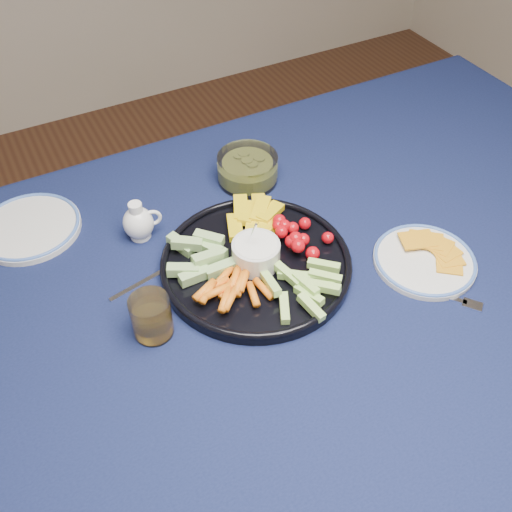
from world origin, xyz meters
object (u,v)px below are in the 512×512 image
crudite_platter (255,261)px  cheese_plate (425,259)px  juice_tumbler (152,319)px  dining_table (315,293)px  creamer_pitcher (139,222)px  pickle_bowl (248,170)px  side_plate_extra (29,227)px

crudite_platter → cheese_plate: (0.30, -0.14, -0.01)m
crudite_platter → cheese_plate: 0.33m
crudite_platter → juice_tumbler: 0.23m
dining_table → juice_tumbler: (-0.34, -0.00, 0.12)m
creamer_pitcher → dining_table: bearing=-40.5°
dining_table → crudite_platter: bearing=157.5°
dining_table → creamer_pitcher: size_ratio=19.48×
pickle_bowl → juice_tumbler: (-0.34, -0.30, 0.01)m
cheese_plate → juice_tumbler: size_ratio=2.39×
pickle_bowl → juice_tumbler: size_ratio=1.64×
dining_table → creamer_pitcher: bearing=139.5°
crudite_platter → juice_tumbler: (-0.22, -0.05, 0.01)m
pickle_bowl → juice_tumbler: juice_tumbler is taller
juice_tumbler → side_plate_extra: size_ratio=0.40×
cheese_plate → side_plate_extra: cheese_plate is taller
crudite_platter → juice_tumbler: bearing=-167.4°
crudite_platter → cheese_plate: crudite_platter is taller
side_plate_extra → juice_tumbler: bearing=-69.7°
cheese_plate → juice_tumbler: juice_tumbler is taller
cheese_plate → side_plate_extra: size_ratio=0.95×
side_plate_extra → creamer_pitcher: bearing=-32.1°
dining_table → side_plate_extra: bearing=142.8°
cheese_plate → side_plate_extra: (-0.66, 0.45, -0.00)m
dining_table → cheese_plate: bearing=-27.1°
juice_tumbler → side_plate_extra: (-0.13, 0.36, -0.03)m
juice_tumbler → pickle_bowl: bearing=41.5°
dining_table → cheese_plate: size_ratio=8.46×
crudite_platter → creamer_pitcher: crudite_platter is taller
creamer_pitcher → side_plate_extra: size_ratio=0.41×
dining_table → creamer_pitcher: (-0.28, 0.24, 0.12)m
cheese_plate → creamer_pitcher: bearing=144.3°
dining_table → pickle_bowl: 0.32m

